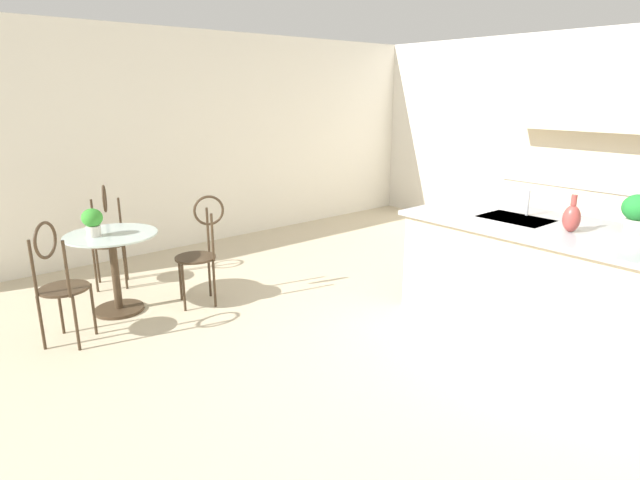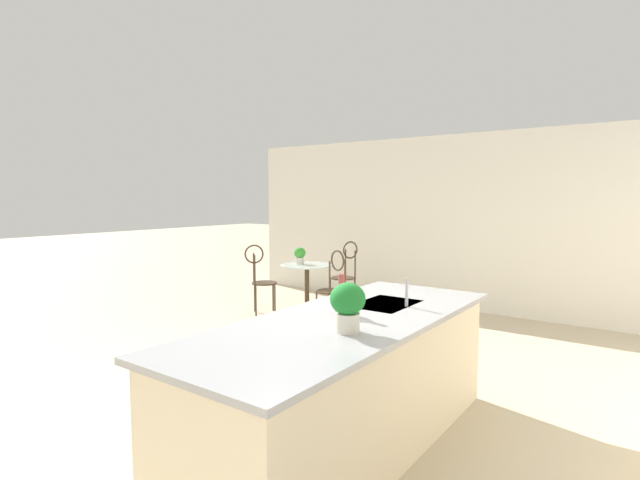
# 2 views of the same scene
# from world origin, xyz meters

# --- Properties ---
(ground_plane) EXTENTS (40.00, 40.00, 0.00)m
(ground_plane) POSITION_xyz_m (0.00, 0.00, 0.00)
(ground_plane) COLOR beige
(wall_left_window) EXTENTS (0.12, 7.80, 2.70)m
(wall_left_window) POSITION_xyz_m (-4.26, 0.00, 1.35)
(wall_left_window) COLOR silver
(wall_left_window) RESTS_ON ground
(kitchen_island) EXTENTS (2.80, 1.06, 0.92)m
(kitchen_island) POSITION_xyz_m (0.30, 0.85, 0.46)
(kitchen_island) COLOR beige
(kitchen_island) RESTS_ON ground
(back_counter_run) EXTENTS (2.44, 0.64, 1.52)m
(back_counter_run) POSITION_xyz_m (-0.40, 3.21, 0.49)
(back_counter_run) COLOR beige
(back_counter_run) RESTS_ON ground
(upper_cabinet_run) EXTENTS (2.40, 0.36, 0.76)m
(upper_cabinet_run) POSITION_xyz_m (-0.40, 3.18, 1.90)
(upper_cabinet_run) COLOR beige
(upper_cabinet_run) RESTS_ON back_counter_run
(bistro_table) EXTENTS (0.80, 0.80, 0.74)m
(bistro_table) POSITION_xyz_m (-2.64, -1.75, 0.45)
(bistro_table) COLOR #3D2D1E
(bistro_table) RESTS_ON ground
(chair_near_window) EXTENTS (0.48, 0.52, 1.04)m
(chair_near_window) POSITION_xyz_m (-2.31, -1.05, 0.57)
(chair_near_window) COLOR #3D2D1E
(chair_near_window) RESTS_ON ground
(chair_by_island) EXTENTS (0.52, 0.49, 1.04)m
(chair_by_island) POSITION_xyz_m (-3.39, -1.55, 0.57)
(chair_by_island) COLOR #3D2D1E
(chair_by_island) RESTS_ON ground
(chair_toward_desk) EXTENTS (0.54, 0.54, 1.04)m
(chair_toward_desk) POSITION_xyz_m (-2.23, -2.31, 0.57)
(chair_toward_desk) COLOR #3D2D1E
(chair_toward_desk) RESTS_ON ground
(sink_faucet) EXTENTS (0.02, 0.02, 0.22)m
(sink_faucet) POSITION_xyz_m (-0.25, 1.03, 1.03)
(sink_faucet) COLOR #B2B5BA
(sink_faucet) RESTS_ON kitchen_island
(potted_plant_on_table) EXTENTS (0.18, 0.18, 0.25)m
(potted_plant_on_table) POSITION_xyz_m (-2.64, -1.89, 0.88)
(potted_plant_on_table) COLOR beige
(potted_plant_on_table) RESTS_ON bistro_table
(potted_plant_counter_near) EXTENTS (0.22, 0.22, 0.31)m
(potted_plant_counter_near) POSITION_xyz_m (0.60, 1.05, 1.10)
(potted_plant_counter_near) COLOR beige
(potted_plant_counter_near) RESTS_ON kitchen_island
(vase_on_counter) EXTENTS (0.13, 0.13, 0.29)m
(vase_on_counter) POSITION_xyz_m (0.25, 0.77, 1.03)
(vase_on_counter) COLOR #993D38
(vase_on_counter) RESTS_ON kitchen_island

